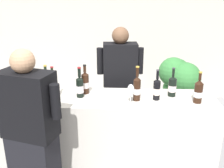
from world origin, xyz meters
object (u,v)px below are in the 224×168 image
(wine_bottle_1, at_px, (198,91))
(wine_bottle_3, at_px, (80,86))
(wine_bottle_6, at_px, (46,82))
(person_guest, at_px, (33,145))
(wine_bottle_7, at_px, (85,83))
(wine_glass, at_px, (131,91))
(wine_bottle_5, at_px, (137,88))
(wine_bottle_4, at_px, (53,86))
(potted_shrub, at_px, (179,82))
(wine_bottle_0, at_px, (172,86))
(person_server, at_px, (120,93))
(wine_bottle_2, at_px, (157,89))
(ice_bucket, at_px, (26,88))

(wine_bottle_1, distance_m, wine_bottle_3, 1.20)
(wine_bottle_6, relative_size, person_guest, 0.19)
(wine_bottle_7, xyz_separation_m, wine_glass, (0.49, -0.26, 0.01))
(wine_bottle_5, distance_m, wine_glass, 0.11)
(wine_bottle_4, distance_m, wine_bottle_6, 0.17)
(wine_bottle_5, distance_m, potted_shrub, 1.61)
(wine_glass, relative_size, person_guest, 0.12)
(wine_bottle_3, xyz_separation_m, wine_bottle_4, (-0.27, -0.04, 0.01))
(wine_bottle_0, height_order, wine_bottle_1, wine_bottle_1)
(wine_bottle_7, relative_size, person_server, 0.19)
(wine_bottle_2, relative_size, person_server, 0.19)
(ice_bucket, distance_m, person_server, 1.20)
(wine_bottle_0, xyz_separation_m, wine_bottle_5, (-0.38, -0.14, 0.02))
(ice_bucket, bearing_deg, wine_bottle_1, -1.62)
(wine_bottle_1, distance_m, wine_glass, 0.67)
(wine_bottle_7, bearing_deg, wine_bottle_6, -177.43)
(wine_bottle_3, xyz_separation_m, potted_shrub, (1.31, 1.32, -0.38))
(wine_bottle_3, distance_m, potted_shrub, 1.90)
(ice_bucket, bearing_deg, wine_glass, -5.96)
(wine_bottle_7, height_order, person_guest, person_guest)
(wine_bottle_0, relative_size, wine_bottle_6, 0.98)
(person_server, height_order, potted_shrub, person_server)
(wine_bottle_6, xyz_separation_m, person_guest, (0.06, -0.70, -0.33))
(wine_bottle_4, xyz_separation_m, wine_glass, (0.80, -0.11, 0.01))
(wine_bottle_0, relative_size, wine_bottle_2, 0.97)
(ice_bucket, height_order, potted_shrub, ice_bucket)
(wine_bottle_7, bearing_deg, wine_bottle_0, -1.80)
(wine_bottle_6, bearing_deg, ice_bucket, -146.10)
(wine_bottle_2, relative_size, wine_bottle_4, 0.95)
(wine_bottle_5, bearing_deg, wine_glass, -124.47)
(wine_bottle_6, bearing_deg, wine_glass, -14.69)
(wine_bottle_4, bearing_deg, person_server, 43.58)
(wine_bottle_3, height_order, wine_bottle_5, wine_bottle_5)
(wine_glass, relative_size, ice_bucket, 0.82)
(wine_bottle_5, bearing_deg, wine_bottle_0, 19.68)
(wine_bottle_7, relative_size, potted_shrub, 0.29)
(wine_bottle_1, bearing_deg, wine_bottle_5, 177.33)
(wine_bottle_3, relative_size, person_server, 0.20)
(potted_shrub, bearing_deg, wine_bottle_2, -110.78)
(wine_bottle_4, relative_size, wine_bottle_7, 1.05)
(wine_bottle_4, xyz_separation_m, person_guest, (-0.05, -0.57, -0.34))
(person_server, bearing_deg, wine_bottle_5, -74.19)
(wine_bottle_2, distance_m, wine_bottle_5, 0.21)
(wine_bottle_3, xyz_separation_m, person_guest, (-0.32, -0.61, -0.32))
(wine_bottle_6, relative_size, wine_glass, 1.56)
(wine_bottle_2, bearing_deg, person_guest, -152.70)
(wine_bottle_6, distance_m, wine_glass, 0.94)
(wine_bottle_3, height_order, wine_glass, wine_bottle_3)
(wine_bottle_3, relative_size, person_guest, 0.20)
(ice_bucket, bearing_deg, potted_shrub, 35.99)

